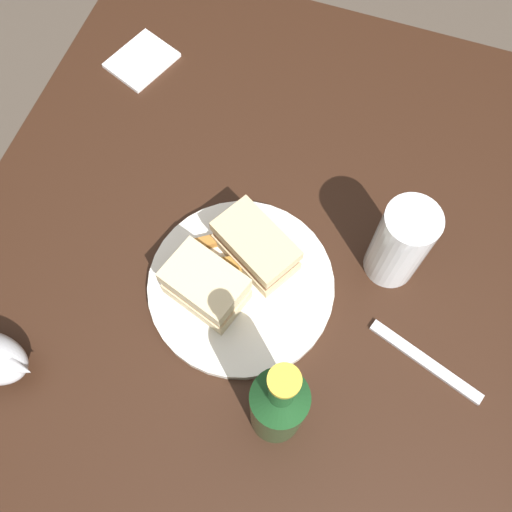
# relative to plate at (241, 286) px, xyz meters

# --- Properties ---
(ground_plane) EXTENTS (6.00, 6.00, 0.00)m
(ground_plane) POSITION_rel_plate_xyz_m (0.09, -0.02, -0.74)
(ground_plane) COLOR #4C4238
(dining_table) EXTENTS (1.00, 0.94, 0.73)m
(dining_table) POSITION_rel_plate_xyz_m (0.09, -0.02, -0.37)
(dining_table) COLOR black
(dining_table) RESTS_ON ground
(plate) EXTENTS (0.28, 0.28, 0.02)m
(plate) POSITION_rel_plate_xyz_m (0.00, 0.00, 0.00)
(plate) COLOR silver
(plate) RESTS_ON dining_table
(sandwich_half_left) EXTENTS (0.12, 0.14, 0.06)m
(sandwich_half_left) POSITION_rel_plate_xyz_m (0.05, -0.01, 0.04)
(sandwich_half_left) COLOR #CCB284
(sandwich_half_left) RESTS_ON plate
(sandwich_half_right) EXTENTS (0.10, 0.13, 0.07)m
(sandwich_half_right) POSITION_rel_plate_xyz_m (-0.03, 0.04, 0.04)
(sandwich_half_right) COLOR beige
(sandwich_half_right) RESTS_ON plate
(potato_wedge_front) EXTENTS (0.03, 0.04, 0.01)m
(potato_wedge_front) POSITION_rel_plate_xyz_m (0.08, 0.02, 0.02)
(potato_wedge_front) COLOR #AD702D
(potato_wedge_front) RESTS_ON plate
(potato_wedge_middle) EXTENTS (0.04, 0.05, 0.02)m
(potato_wedge_middle) POSITION_rel_plate_xyz_m (0.02, 0.02, 0.02)
(potato_wedge_middle) COLOR #B77F33
(potato_wedge_middle) RESTS_ON plate
(potato_wedge_back) EXTENTS (0.04, 0.05, 0.01)m
(potato_wedge_back) POSITION_rel_plate_xyz_m (0.04, 0.08, 0.02)
(potato_wedge_back) COLOR #AD702D
(potato_wedge_back) RESTS_ON plate
(pint_glass) EXTENTS (0.08, 0.08, 0.16)m
(pint_glass) POSITION_rel_plate_xyz_m (0.11, -0.20, 0.06)
(pint_glass) COLOR white
(pint_glass) RESTS_ON dining_table
(cider_bottle) EXTENTS (0.07, 0.07, 0.28)m
(cider_bottle) POSITION_rel_plate_xyz_m (-0.16, -0.11, 0.10)
(cider_bottle) COLOR #19421E
(cider_bottle) RESTS_ON dining_table
(napkin) EXTENTS (0.14, 0.12, 0.01)m
(napkin) POSITION_rel_plate_xyz_m (0.35, 0.31, -0.00)
(napkin) COLOR white
(napkin) RESTS_ON dining_table
(fork) EXTENTS (0.07, 0.18, 0.01)m
(fork) POSITION_rel_plate_xyz_m (-0.02, -0.29, -0.00)
(fork) COLOR silver
(fork) RESTS_ON dining_table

